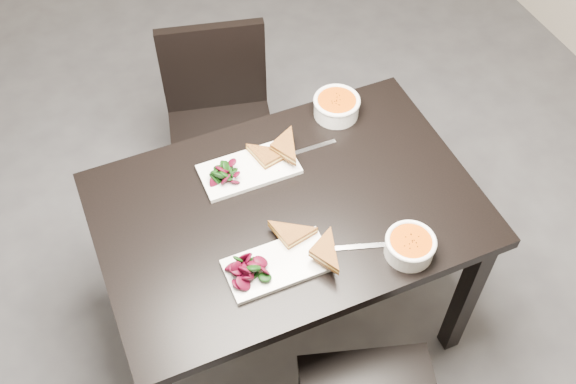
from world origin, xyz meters
The scene contains 13 objects.
ground centered at (0.00, 0.00, 0.00)m, with size 5.00×5.00×0.00m, color #47474C.
table centered at (0.39, -0.25, 0.65)m, with size 1.20×0.80×0.75m.
chair_far centered at (0.39, 0.47, 0.48)m, with size 0.51×0.51×0.85m.
plate_near centered at (0.27, -0.45, 0.76)m, with size 0.31×0.16×0.02m, color white.
sandwich_near centered at (0.34, -0.43, 0.79)m, with size 0.16×0.12×0.05m, color #8F581E, non-canonical shape.
salad_near centered at (0.17, -0.45, 0.79)m, with size 0.10×0.09×0.04m, color black, non-canonical shape.
soup_bowl_near centered at (0.65, -0.56, 0.79)m, with size 0.15×0.15×0.07m.
cutlery_near centered at (0.52, -0.48, 0.75)m, with size 0.18×0.02×0.00m, color silver.
plate_far centered at (0.33, -0.07, 0.76)m, with size 0.32×0.16×0.02m, color white.
sandwich_far centered at (0.39, -0.09, 0.79)m, with size 0.16×0.12×0.05m, color #8F581E, non-canonical shape.
salad_far centered at (0.23, -0.07, 0.79)m, with size 0.10×0.09×0.04m, color black, non-canonical shape.
soup_bowl_far centered at (0.71, 0.06, 0.79)m, with size 0.16×0.16×0.07m.
cutlery_far centered at (0.56, -0.06, 0.75)m, with size 0.18×0.02×0.00m, color silver.
Camera 1 is at (-0.11, -1.43, 2.43)m, focal length 41.56 mm.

